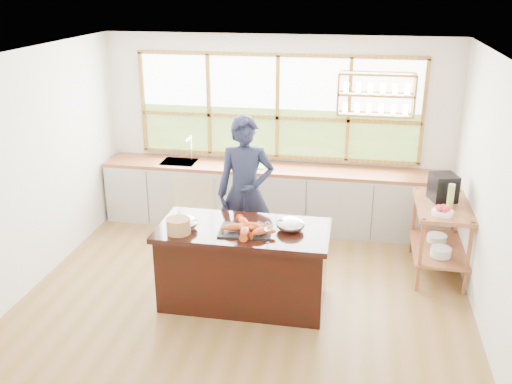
% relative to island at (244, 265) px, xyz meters
% --- Properties ---
extents(ground_plane, '(5.00, 5.00, 0.00)m').
position_rel_island_xyz_m(ground_plane, '(0.00, 0.20, -0.45)').
color(ground_plane, olive).
extents(room_shell, '(5.02, 4.52, 2.71)m').
position_rel_island_xyz_m(room_shell, '(0.02, 0.71, 1.30)').
color(room_shell, silver).
rests_on(room_shell, ground_plane).
extents(back_counter, '(4.90, 0.63, 0.90)m').
position_rel_island_xyz_m(back_counter, '(-0.02, 2.14, 0.00)').
color(back_counter, '#B0AFA7').
rests_on(back_counter, ground_plane).
extents(right_shelf_unit, '(0.62, 1.10, 0.90)m').
position_rel_island_xyz_m(right_shelf_unit, '(2.19, 1.09, 0.15)').
color(right_shelf_unit, '#955B34').
rests_on(right_shelf_unit, ground_plane).
extents(island, '(1.85, 0.90, 0.90)m').
position_rel_island_xyz_m(island, '(0.00, 0.00, 0.00)').
color(island, black).
rests_on(island, ground_plane).
extents(cook, '(0.75, 0.55, 1.91)m').
position_rel_island_xyz_m(cook, '(-0.16, 0.92, 0.50)').
color(cook, '#191D35').
rests_on(cook, ground_plane).
extents(potted_plant, '(0.16, 0.13, 0.26)m').
position_rel_island_xyz_m(potted_plant, '(-0.34, 2.20, 0.57)').
color(potted_plant, slate).
rests_on(potted_plant, back_counter).
extents(cutting_board, '(0.42, 0.32, 0.01)m').
position_rel_island_xyz_m(cutting_board, '(-0.32, 2.14, 0.45)').
color(cutting_board, green).
rests_on(cutting_board, back_counter).
extents(espresso_machine, '(0.35, 0.37, 0.32)m').
position_rel_island_xyz_m(espresso_machine, '(2.19, 1.25, 0.61)').
color(espresso_machine, black).
rests_on(espresso_machine, right_shelf_unit).
extents(wine_bottle, '(0.09, 0.09, 0.30)m').
position_rel_island_xyz_m(wine_bottle, '(2.24, 0.96, 0.60)').
color(wine_bottle, '#A2B852').
rests_on(wine_bottle, right_shelf_unit).
extents(fruit_bowl, '(0.24, 0.24, 0.11)m').
position_rel_island_xyz_m(fruit_bowl, '(2.14, 0.77, 0.49)').
color(fruit_bowl, white).
rests_on(fruit_bowl, right_shelf_unit).
extents(slate_board, '(0.58, 0.44, 0.02)m').
position_rel_island_xyz_m(slate_board, '(0.04, -0.08, 0.45)').
color(slate_board, black).
rests_on(slate_board, island).
extents(lobster_pile, '(0.52, 0.48, 0.08)m').
position_rel_island_xyz_m(lobster_pile, '(0.06, -0.11, 0.50)').
color(lobster_pile, '#DF520F').
rests_on(lobster_pile, slate_board).
extents(mixing_bowl_left, '(0.31, 0.31, 0.15)m').
position_rel_island_xyz_m(mixing_bowl_left, '(-0.63, -0.12, 0.51)').
color(mixing_bowl_left, silver).
rests_on(mixing_bowl_left, island).
extents(mixing_bowl_right, '(0.30, 0.30, 0.15)m').
position_rel_island_xyz_m(mixing_bowl_right, '(0.50, 0.04, 0.51)').
color(mixing_bowl_right, silver).
rests_on(mixing_bowl_right, island).
extents(wine_glass, '(0.08, 0.08, 0.22)m').
position_rel_island_xyz_m(wine_glass, '(0.31, -0.29, 0.61)').
color(wine_glass, silver).
rests_on(wine_glass, island).
extents(wicker_basket, '(0.25, 0.25, 0.16)m').
position_rel_island_xyz_m(wicker_basket, '(-0.64, -0.25, 0.53)').
color(wicker_basket, '#A07944').
rests_on(wicker_basket, island).
extents(parchment_roll, '(0.17, 0.31, 0.08)m').
position_rel_island_xyz_m(parchment_roll, '(-0.72, 0.11, 0.49)').
color(parchment_roll, white).
rests_on(parchment_roll, island).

